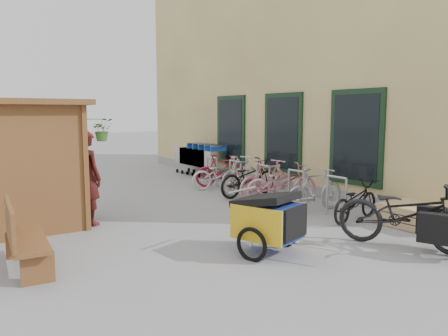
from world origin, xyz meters
TOP-DOWN VIEW (x-y plane):
  - ground at (0.00, 0.00)m, footprint 80.00×80.00m
  - building at (6.49, 4.50)m, footprint 6.07×13.00m
  - kiosk at (-3.28, 2.47)m, footprint 2.49×1.65m
  - bike_rack at (2.30, 2.40)m, footprint 0.05×5.35m
  - pallet_stack at (3.00, -1.40)m, footprint 1.00×1.20m
  - bench at (-3.68, 0.26)m, footprint 0.59×1.56m
  - shopping_carts at (3.00, 6.72)m, footprint 0.63×2.50m
  - child_trailer at (-0.38, -1.03)m, footprint 1.10×1.71m
  - cargo_bike at (1.59, -2.10)m, footprint 1.51×2.27m
  - person_kiosk at (-2.15, 2.28)m, footprint 0.65×0.78m
  - bike_0 at (2.37, -0.45)m, footprint 1.63×0.80m
  - bike_1 at (2.28, 0.58)m, footprint 1.64×0.50m
  - bike_2 at (2.35, 1.75)m, footprint 1.92×1.19m
  - bike_3 at (2.17, 2.08)m, footprint 1.76×0.57m
  - bike_4 at (2.18, 2.84)m, footprint 1.90×0.79m
  - bike_5 at (2.27, 3.33)m, footprint 1.77×1.01m
  - bike_6 at (2.14, 4.10)m, footprint 1.76×0.99m
  - bike_7 at (2.44, 4.50)m, footprint 1.63×0.88m

SIDE VIEW (x-z plane):
  - ground at x=0.00m, z-range 0.00..0.00m
  - pallet_stack at x=3.00m, z-range 0.01..0.41m
  - bike_0 at x=2.37m, z-range 0.00..0.82m
  - bike_6 at x=2.14m, z-range 0.00..0.87m
  - bike_7 at x=2.44m, z-range 0.00..0.95m
  - bike_2 at x=2.35m, z-range 0.00..0.95m
  - bike_4 at x=2.18m, z-range 0.00..0.98m
  - bike_1 at x=2.28m, z-range 0.00..0.98m
  - bench at x=-3.68m, z-range 0.01..0.98m
  - bike_5 at x=2.27m, z-range 0.00..1.03m
  - bike_rack at x=2.30m, z-range 0.08..0.95m
  - bike_3 at x=2.17m, z-range 0.00..1.05m
  - child_trailer at x=-0.38m, z-range 0.05..1.04m
  - cargo_bike at x=1.59m, z-range -0.01..1.12m
  - shopping_carts at x=3.00m, z-range 0.09..1.22m
  - person_kiosk at x=-2.15m, z-range 0.00..1.83m
  - kiosk at x=-3.28m, z-range 0.35..2.75m
  - building at x=6.49m, z-range -0.01..6.99m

